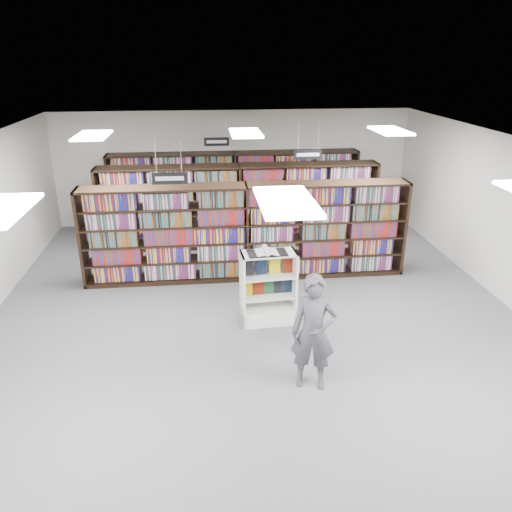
{
  "coord_description": "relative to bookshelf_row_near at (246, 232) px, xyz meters",
  "views": [
    {
      "loc": [
        -0.88,
        -8.15,
        4.65
      ],
      "look_at": [
        0.05,
        0.5,
        1.1
      ],
      "focal_mm": 35.0,
      "sensor_mm": 36.0,
      "label": 1
    }
  ],
  "objects": [
    {
      "name": "wall_back",
      "position": [
        0.0,
        4.0,
        0.55
      ],
      "size": [
        10.0,
        0.1,
        3.2
      ],
      "primitive_type": "cube",
      "color": "silver",
      "rests_on": "ground"
    },
    {
      "name": "shopper",
      "position": [
        0.61,
        -4.02,
        -0.15
      ],
      "size": [
        0.74,
        0.57,
        1.8
      ],
      "primitive_type": "imported",
      "rotation": [
        0.0,
        0.0,
        -0.23
      ],
      "color": "#4E4954",
      "rests_on": "floor"
    },
    {
      "name": "aisle_sign_left",
      "position": [
        -1.5,
        -1.0,
        1.48
      ],
      "size": [
        0.65,
        0.02,
        0.8
      ],
      "color": "#B2B2B7",
      "rests_on": "ceiling"
    },
    {
      "name": "endcap_display",
      "position": [
        0.21,
        -2.02,
        -0.58
      ],
      "size": [
        1.02,
        0.56,
        1.38
      ],
      "rotation": [
        0.0,
        0.0,
        0.07
      ],
      "color": "white",
      "rests_on": "floor"
    },
    {
      "name": "bookshelf_row_far",
      "position": [
        0.0,
        3.7,
        0.0
      ],
      "size": [
        7.0,
        0.6,
        2.1
      ],
      "color": "black",
      "rests_on": "floor"
    },
    {
      "name": "ceiling",
      "position": [
        0.0,
        -2.0,
        2.15
      ],
      "size": [
        10.0,
        12.0,
        0.1
      ],
      "primitive_type": "cube",
      "color": "white",
      "rests_on": "wall_back"
    },
    {
      "name": "troffer_back_right",
      "position": [
        3.0,
        0.0,
        2.11
      ],
      "size": [
        0.6,
        1.2,
        0.04
      ],
      "primitive_type": "cube",
      "color": "white",
      "rests_on": "ceiling"
    },
    {
      "name": "aisle_sign_center",
      "position": [
        -0.5,
        3.0,
        1.48
      ],
      "size": [
        0.65,
        0.02,
        0.8
      ],
      "color": "#B2B2B7",
      "rests_on": "ceiling"
    },
    {
      "name": "bookshelf_row_mid",
      "position": [
        0.0,
        2.0,
        0.0
      ],
      "size": [
        7.0,
        0.6,
        2.1
      ],
      "color": "black",
      "rests_on": "floor"
    },
    {
      "name": "bookshelf_row_near",
      "position": [
        0.0,
        0.0,
        0.0
      ],
      "size": [
        7.0,
        0.6,
        2.1
      ],
      "color": "black",
      "rests_on": "floor"
    },
    {
      "name": "troffer_front_center",
      "position": [
        0.0,
        -5.0,
        2.11
      ],
      "size": [
        0.6,
        1.2,
        0.04
      ],
      "primitive_type": "cube",
      "color": "white",
      "rests_on": "ceiling"
    },
    {
      "name": "troffer_back_center",
      "position": [
        0.0,
        0.0,
        2.11
      ],
      "size": [
        0.6,
        1.2,
        0.04
      ],
      "primitive_type": "cube",
      "color": "white",
      "rests_on": "ceiling"
    },
    {
      "name": "aisle_sign_right",
      "position": [
        1.5,
        1.0,
        1.48
      ],
      "size": [
        0.65,
        0.02,
        0.8
      ],
      "color": "#B2B2B7",
      "rests_on": "ceiling"
    },
    {
      "name": "open_book",
      "position": [
        0.17,
        -2.09,
        0.36
      ],
      "size": [
        0.71,
        0.44,
        0.13
      ],
      "rotation": [
        0.0,
        0.0,
        0.05
      ],
      "color": "black",
      "rests_on": "endcap_display"
    },
    {
      "name": "troffer_back_left",
      "position": [
        -3.0,
        0.0,
        2.11
      ],
      "size": [
        0.6,
        1.2,
        0.04
      ],
      "primitive_type": "cube",
      "color": "white",
      "rests_on": "ceiling"
    },
    {
      "name": "floor",
      "position": [
        0.0,
        -2.0,
        -1.05
      ],
      "size": [
        12.0,
        12.0,
        0.0
      ],
      "primitive_type": "plane",
      "color": "#56565B",
      "rests_on": "ground"
    }
  ]
}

